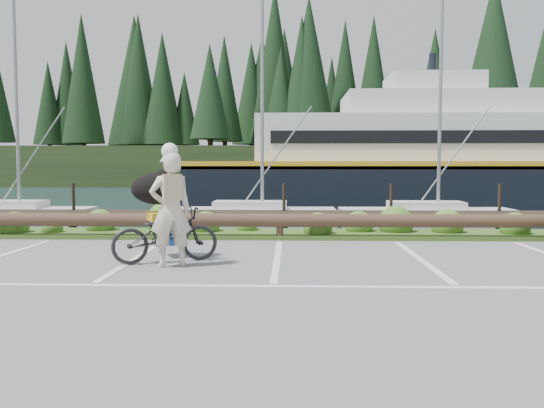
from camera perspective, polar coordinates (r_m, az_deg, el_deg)
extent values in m
plane|color=#5D5D5F|center=(8.61, 0.22, -7.62)|extent=(72.00, 72.00, 0.00)
plane|color=#172D38|center=(56.51, 1.58, 1.02)|extent=(160.00, 160.00, 0.00)
cube|color=#3D5B21|center=(13.84, 0.84, -2.99)|extent=(34.00, 1.60, 0.10)
imported|color=black|center=(10.29, -10.51, -3.01)|extent=(1.97, 1.36, 0.98)
imported|color=beige|center=(9.82, -10.03, -0.57)|extent=(0.83, 0.71, 1.93)
ellipsoid|color=black|center=(10.81, -11.21, 1.49)|extent=(0.87, 1.13, 0.59)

